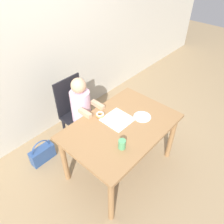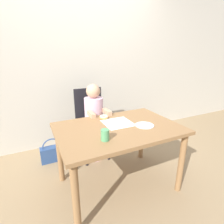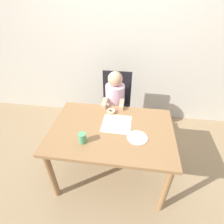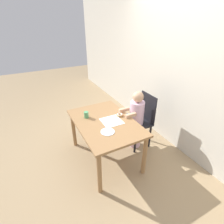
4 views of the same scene
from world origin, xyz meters
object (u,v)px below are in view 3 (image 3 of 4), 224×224
Objects in this scene: chair at (116,106)px; handbag at (82,120)px; cup at (82,138)px; child_figure at (115,109)px; donut at (111,111)px.

chair is 2.87× the size of handbag.
handbag is at bearing 109.33° from cup.
handbag is at bearing 159.99° from child_figure.
donut is (-0.00, -0.44, 0.23)m from chair.
donut reaches higher than handbag.
handbag is 1.23m from cup.
chair reaches higher than handbag.
child_figure is 10.77× the size of cup.
handbag is (-0.54, 0.52, -0.60)m from donut.
cup is at bearing -111.94° from donut.
child_figure reaches higher than handbag.
donut is 0.96m from handbag.
cup is at bearing -101.87° from chair.
donut is at bearing -43.88° from handbag.
donut is at bearing 68.06° from cup.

